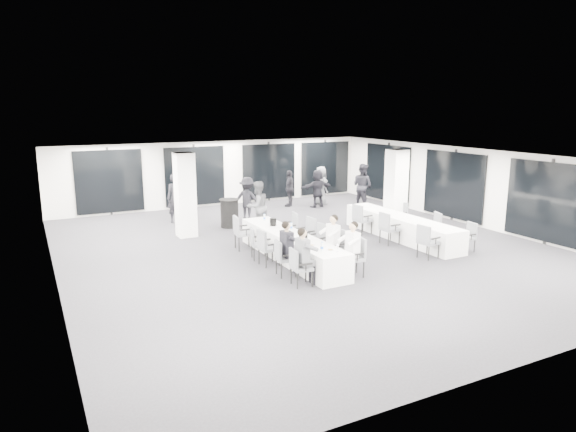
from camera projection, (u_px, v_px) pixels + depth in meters
name	position (u px, v px, depth m)	size (l,w,h in m)	color
room	(313.00, 196.00, 16.79)	(14.04, 16.04, 2.84)	#242429
column_left	(185.00, 195.00, 16.95)	(0.60, 0.60, 2.80)	white
column_right	(396.00, 189.00, 18.17)	(0.60, 0.60, 2.80)	white
banquet_table_main	(291.00, 247.00, 14.49)	(0.90, 5.00, 0.75)	silver
banquet_table_side	(401.00, 227.00, 16.85)	(0.90, 5.00, 0.75)	silver
cocktail_table	(230.00, 213.00, 18.42)	(0.73, 0.73, 1.02)	black
chair_main_left_near	(299.00, 265.00, 12.35)	(0.51, 0.56, 0.93)	#595B61
chair_main_left_second	(283.00, 256.00, 13.08)	(0.53, 0.57, 0.94)	#595B61
chair_main_left_mid	(266.00, 245.00, 13.94)	(0.53, 0.59, 1.00)	#595B61
chair_main_left_fourth	(257.00, 241.00, 14.54)	(0.56, 0.58, 0.91)	#595B61
chair_main_left_far	(241.00, 231.00, 15.51)	(0.58, 0.63, 1.03)	#595B61
chair_main_right_near	(356.00, 254.00, 13.09)	(0.58, 0.62, 1.00)	#595B61
chair_main_right_second	(336.00, 245.00, 13.91)	(0.56, 0.61, 1.01)	#595B61
chair_main_right_mid	(319.00, 239.00, 14.70)	(0.57, 0.61, 0.98)	#595B61
chair_main_right_fourth	(307.00, 232.00, 15.33)	(0.54, 0.60, 1.02)	#595B61
chair_main_right_far	(291.00, 226.00, 16.22)	(0.58, 0.62, 0.98)	#595B61
chair_side_left_near	(427.00, 239.00, 14.58)	(0.55, 0.60, 0.98)	#595B61
chair_side_left_mid	(388.00, 226.00, 16.10)	(0.52, 0.58, 1.02)	#595B61
chair_side_left_far	(361.00, 217.00, 17.37)	(0.57, 0.62, 1.03)	#595B61
chair_side_right_near	(468.00, 235.00, 15.37)	(0.48, 0.52, 0.87)	#595B61
chair_side_right_mid	(434.00, 224.00, 16.63)	(0.55, 0.58, 0.90)	#595B61
chair_side_right_far	(400.00, 214.00, 18.12)	(0.51, 0.56, 0.96)	#595B61
seated_guest_a	(305.00, 253.00, 12.36)	(0.50, 0.38, 1.44)	#525459
seated_guest_b	(289.00, 245.00, 13.09)	(0.50, 0.38, 1.44)	black
seated_guest_c	(350.00, 246.00, 12.97)	(0.50, 0.38, 1.44)	white
seated_guest_d	(331.00, 238.00, 13.78)	(0.50, 0.38, 1.44)	white
standing_guest_a	(185.00, 195.00, 19.73)	(0.67, 0.54, 1.85)	#525459
standing_guest_b	(258.00, 203.00, 17.71)	(0.96, 0.59, 1.99)	#525459
standing_guest_c	(247.00, 197.00, 19.21)	(1.24, 0.63, 1.91)	black
standing_guest_d	(290.00, 186.00, 22.19)	(1.05, 0.59, 1.79)	black
standing_guest_e	(321.00, 183.00, 22.66)	(0.92, 0.56, 1.90)	#525459
standing_guest_f	(318.00, 186.00, 22.01)	(1.70, 0.65, 1.85)	black
standing_guest_g	(176.00, 195.00, 19.08)	(0.76, 0.61, 2.08)	black
standing_guest_h	(362.00, 183.00, 21.83)	(1.04, 0.63, 2.15)	black
ice_bucket_near	(303.00, 236.00, 13.67)	(0.24, 0.24, 0.27)	black
ice_bucket_far	(273.00, 222.00, 15.41)	(0.20, 0.20, 0.23)	black
water_bottle_a	(322.00, 247.00, 12.71)	(0.07, 0.07, 0.23)	silver
water_bottle_b	(291.00, 226.00, 14.86)	(0.07, 0.07, 0.22)	silver
water_bottle_c	(264.00, 217.00, 16.08)	(0.07, 0.07, 0.21)	silver
plate_a	(311.00, 245.00, 13.23)	(0.19, 0.19, 0.03)	white
plate_b	(330.00, 250.00, 12.81)	(0.20, 0.20, 0.03)	white
plate_c	(300.00, 238.00, 13.99)	(0.21, 0.21, 0.03)	white
wine_glass	(337.00, 246.00, 12.64)	(0.08, 0.08, 0.21)	silver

